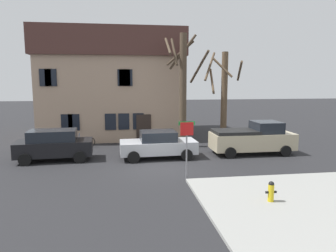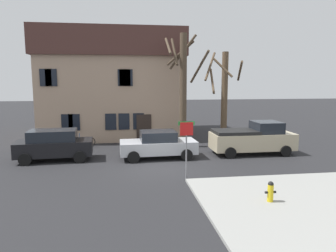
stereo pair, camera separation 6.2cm
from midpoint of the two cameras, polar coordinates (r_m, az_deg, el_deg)
ground_plane at (r=16.76m, az=-1.98°, el=-7.59°), size 120.00×120.00×0.00m
building_main at (r=27.38m, az=-9.93°, el=7.59°), size 11.33×8.91×8.50m
tree_bare_near at (r=21.61m, az=2.83°, el=7.48°), size 2.74×2.68×7.79m
tree_bare_mid at (r=23.84m, az=10.18°, el=5.86°), size 3.08×3.04×6.79m
car_black_wagon at (r=19.22m, az=-19.90°, el=-3.20°), size 4.32×2.26×1.78m
car_silver_sedan at (r=18.64m, az=-1.71°, el=-3.38°), size 4.54×2.20×1.63m
pickup_truck_beige at (r=20.40m, az=15.28°, el=-2.19°), size 5.13×2.22×2.04m
fire_hydrant at (r=12.43m, az=18.29°, el=-11.19°), size 0.42×0.22×0.77m
street_sign_pole at (r=14.36m, az=3.49°, el=-2.41°), size 0.76×0.07×2.74m
bicycle_leaning at (r=22.32m, az=-15.23°, el=-2.92°), size 1.72×0.43×1.03m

